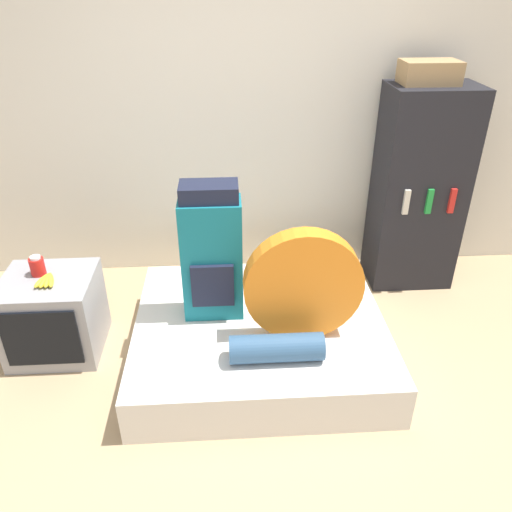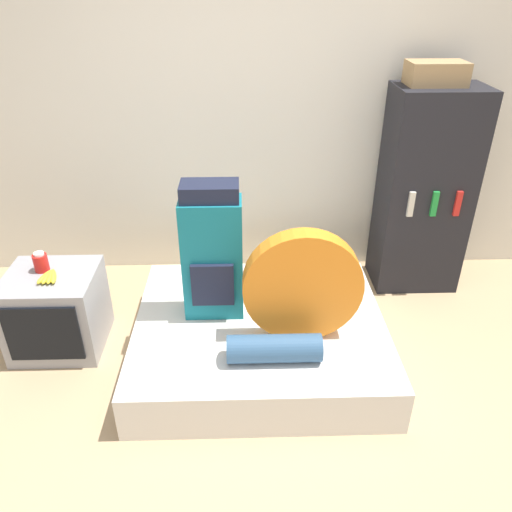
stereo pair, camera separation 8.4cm
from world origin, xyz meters
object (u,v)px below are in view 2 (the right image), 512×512
television (57,311)px  bookshelf (424,192)px  canister (41,262)px  sleeping_roll (274,348)px  tent_bag (302,286)px  cardboard_box (436,73)px  backpack (212,253)px

television → bookshelf: (2.54, 0.72, 0.49)m
television → bookshelf: size_ratio=0.37×
canister → sleeping_roll: bearing=-22.5°
television → canister: bearing=129.4°
tent_bag → television: bearing=169.0°
cardboard_box → backpack: bearing=-151.6°
sleeping_roll → television: television is taller
television → canister: size_ratio=4.40×
tent_bag → sleeping_roll: bearing=-127.1°
tent_bag → bookshelf: (1.00, 1.02, 0.13)m
backpack → sleeping_roll: 0.68m
television → cardboard_box: size_ratio=1.48×
tent_bag → canister: 1.63m
backpack → tent_bag: size_ratio=1.26×
backpack → bookshelf: (1.52, 0.77, 0.05)m
television → cardboard_box: 2.91m
sleeping_roll → television: bearing=159.1°
backpack → canister: bearing=174.0°
bookshelf → cardboard_box: (-0.05, 0.02, 0.83)m
canister → backpack: bearing=-6.0°
bookshelf → backpack: bearing=-153.1°
tent_bag → cardboard_box: bearing=47.7°
backpack → sleeping_roll: bearing=-53.8°
sleeping_roll → canister: canister is taller
canister → cardboard_box: (2.54, 0.68, 0.99)m
canister → tent_bag: bearing=-12.9°
television → tent_bag: bearing=-11.0°
backpack → canister: size_ratio=6.77×
sleeping_roll → bookshelf: bookshelf is taller
tent_bag → cardboard_box: cardboard_box is taller
bookshelf → cardboard_box: 0.83m
backpack → television: bearing=177.3°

